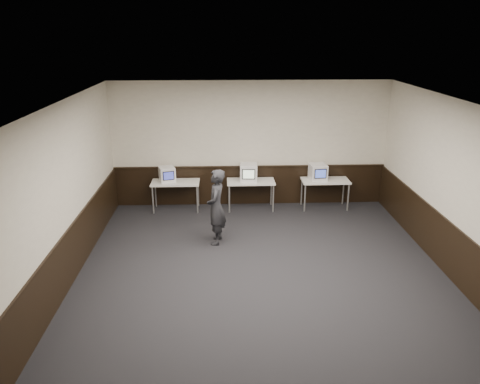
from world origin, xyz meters
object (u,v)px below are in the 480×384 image
(desk_right, at_px, (325,183))
(person, at_px, (216,207))
(emac_right, at_px, (318,172))
(desk_center, at_px, (251,183))
(desk_left, at_px, (175,184))
(emac_left, at_px, (167,174))
(emac_center, at_px, (249,172))

(desk_right, xyz_separation_m, person, (-2.76, -1.99, 0.14))
(desk_right, height_order, emac_right, emac_right)
(desk_center, xyz_separation_m, person, (-0.86, -1.99, 0.14))
(desk_left, distance_m, emac_left, 0.33)
(desk_left, xyz_separation_m, emac_center, (1.85, 0.02, 0.29))
(desk_left, xyz_separation_m, emac_left, (-0.20, 0.03, 0.26))
(desk_right, relative_size, person, 0.73)
(emac_center, relative_size, emac_right, 1.02)
(emac_center, height_order, emac_right, emac_center)
(emac_right, xyz_separation_m, person, (-2.56, -2.01, -0.14))
(emac_left, bearing_deg, desk_left, -26.34)
(desk_center, relative_size, emac_center, 2.47)
(desk_left, relative_size, emac_center, 2.47)
(emac_center, height_order, person, person)
(desk_left, distance_m, desk_right, 3.80)
(desk_right, xyz_separation_m, emac_right, (-0.20, 0.02, 0.28))
(emac_left, height_order, person, person)
(emac_left, bearing_deg, desk_center, -17.63)
(emac_left, height_order, emac_center, emac_center)
(emac_left, distance_m, emac_right, 3.80)
(person, bearing_deg, desk_right, 133.22)
(desk_left, distance_m, emac_right, 3.61)
(emac_left, distance_m, person, 2.38)
(emac_left, bearing_deg, person, -75.17)
(desk_right, height_order, person, person)
(desk_left, relative_size, desk_center, 1.00)
(desk_center, distance_m, emac_center, 0.29)
(emac_center, relative_size, person, 0.30)
(desk_center, distance_m, emac_left, 2.12)
(emac_left, bearing_deg, emac_right, -16.95)
(desk_center, relative_size, emac_left, 2.48)
(desk_right, bearing_deg, emac_right, 174.71)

